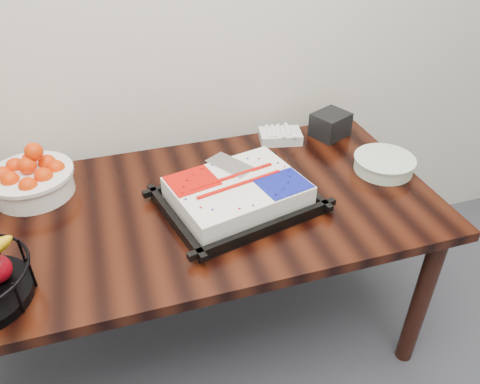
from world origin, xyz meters
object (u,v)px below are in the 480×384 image
object	(u,v)px
cake_tray	(237,194)
plate_stack	(384,164)
table	(194,223)
napkin_box	(330,125)
tangerine_bowl	(30,174)

from	to	relation	value
cake_tray	plate_stack	distance (m)	0.64
cake_tray	plate_stack	xyz separation A→B (m)	(0.63, 0.05, -0.02)
plate_stack	cake_tray	bearing A→B (deg)	-175.59
table	napkin_box	xyz separation A→B (m)	(0.72, 0.33, 0.14)
tangerine_bowl	napkin_box	bearing A→B (deg)	3.72
cake_tray	napkin_box	size ratio (longest dim) A/B	3.90
tangerine_bowl	napkin_box	size ratio (longest dim) A/B	2.04
plate_stack	table	bearing A→B (deg)	179.62
tangerine_bowl	napkin_box	xyz separation A→B (m)	(1.27, 0.08, -0.03)
plate_stack	napkin_box	size ratio (longest dim) A/B	1.61
table	plate_stack	size ratio (longest dim) A/B	7.38
table	tangerine_bowl	bearing A→B (deg)	155.78
table	cake_tray	bearing A→B (deg)	-19.22
plate_stack	napkin_box	bearing A→B (deg)	102.55
plate_stack	napkin_box	world-z (taller)	napkin_box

